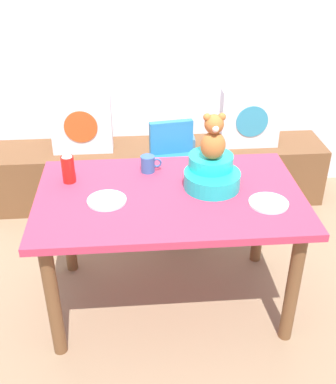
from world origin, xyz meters
The scene contains 14 objects.
ground_plane centered at (0.00, 0.00, 0.00)m, with size 8.00×8.00×0.00m, color #8C7256.
back_wall centered at (0.00, 1.45, 1.30)m, with size 4.40×0.10×2.60m, color silver.
window_bench centered at (0.00, 1.18, 0.23)m, with size 2.60×0.44×0.46m, color brown.
pillow_floral_left centered at (-0.55, 1.16, 0.68)m, with size 0.44×0.15×0.44m.
pillow_floral_right centered at (0.70, 1.16, 0.68)m, with size 0.44×0.15×0.44m.
book_stack centered at (0.19, 1.18, 0.50)m, with size 0.20×0.14×0.08m, color teal.
dining_table centered at (0.00, 0.00, 0.64)m, with size 1.39×0.86×0.74m.
highchair centered at (0.10, 0.74, 0.52)m, with size 0.36×0.48×0.79m.
infant_seat_teal centered at (0.23, 0.07, 0.81)m, with size 0.30×0.33×0.16m.
teddy_bear centered at (0.23, 0.07, 1.02)m, with size 0.13×0.12×0.25m.
ketchup_bottle centered at (-0.53, 0.17, 0.83)m, with size 0.07×0.07×0.18m.
coffee_mug centered at (-0.10, 0.25, 0.79)m, with size 0.12×0.08×0.09m.
dinner_plate_near centered at (-0.32, -0.05, 0.75)m, with size 0.20×0.20×0.01m, color white.
dinner_plate_far centered at (0.49, -0.14, 0.75)m, with size 0.20×0.20×0.01m, color white.
Camera 1 is at (-0.18, -2.11, 2.00)m, focal length 44.05 mm.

